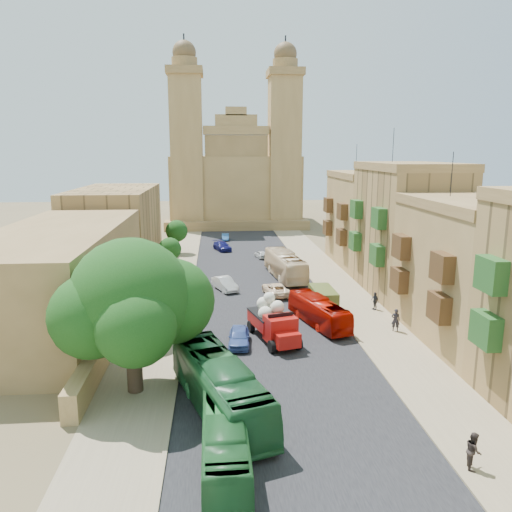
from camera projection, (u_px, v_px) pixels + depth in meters
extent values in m
plane|color=brown|center=(293.00, 417.00, 28.55)|extent=(260.00, 260.00, 0.00)
cube|color=black|center=(253.00, 283.00, 57.82)|extent=(14.00, 140.00, 0.01)
cube|color=#8C7A5B|center=(334.00, 281.00, 58.58)|extent=(5.00, 140.00, 0.01)
cube|color=#8C7A5B|center=(171.00, 284.00, 57.05)|extent=(5.00, 140.00, 0.01)
cube|color=#8C7A5B|center=(313.00, 281.00, 58.37)|extent=(0.25, 140.00, 0.12)
cube|color=#8C7A5B|center=(192.00, 283.00, 57.24)|extent=(0.25, 140.00, 0.12)
cube|color=#255722|center=(485.00, 330.00, 29.45)|extent=(0.90, 2.20, 2.00)
cube|color=#255722|center=(491.00, 275.00, 28.76)|extent=(0.90, 2.20, 2.00)
cube|color=olive|center=(473.00, 276.00, 39.50)|extent=(8.00, 14.00, 10.50)
cube|color=olive|center=(479.00, 205.00, 38.34)|extent=(8.20, 14.00, 0.80)
cylinder|color=black|center=(452.00, 174.00, 40.54)|extent=(0.06, 0.06, 3.60)
cube|color=#4B3019|center=(439.00, 307.00, 35.57)|extent=(0.90, 2.20, 2.00)
cube|color=#4B3019|center=(399.00, 280.00, 43.22)|extent=(0.90, 2.20, 2.00)
cube|color=#4B3019|center=(442.00, 267.00, 34.97)|extent=(0.90, 2.20, 2.00)
cube|color=#4B3019|center=(401.00, 247.00, 42.62)|extent=(0.90, 2.20, 2.00)
cube|color=#9F7B48|center=(407.00, 232.00, 52.90)|extent=(8.00, 14.00, 13.00)
cube|color=olive|center=(411.00, 166.00, 51.49)|extent=(8.20, 14.00, 0.80)
cylinder|color=black|center=(393.00, 145.00, 53.69)|extent=(0.06, 0.06, 3.60)
cube|color=#255722|center=(377.00, 255.00, 49.04)|extent=(0.90, 2.20, 2.00)
cube|color=#255722|center=(355.00, 241.00, 56.68)|extent=(0.90, 2.20, 2.00)
cube|color=#255722|center=(379.00, 218.00, 48.29)|extent=(0.90, 2.20, 2.00)
cube|color=#255722|center=(356.00, 209.00, 55.94)|extent=(0.90, 2.20, 2.00)
cube|color=olive|center=(367.00, 221.00, 66.71)|extent=(8.00, 14.00, 11.50)
cube|color=olive|center=(369.00, 175.00, 65.45)|extent=(8.20, 14.00, 0.80)
cylinder|color=black|center=(356.00, 158.00, 67.65)|extent=(0.06, 0.06, 3.60)
cube|color=#4B3019|center=(341.00, 237.00, 62.81)|extent=(0.90, 2.20, 2.00)
cube|color=#4B3019|center=(327.00, 228.00, 70.46)|extent=(0.90, 2.20, 2.00)
cube|color=#4B3019|center=(342.00, 211.00, 62.15)|extent=(0.90, 2.20, 2.00)
cube|color=#4B3019|center=(328.00, 205.00, 69.80)|extent=(0.90, 2.20, 2.00)
cube|color=olive|center=(129.00, 303.00, 46.87)|extent=(1.00, 40.00, 1.80)
cube|color=olive|center=(60.00, 276.00, 43.80)|extent=(10.00, 28.00, 8.40)
cube|color=#9F7B48|center=(116.00, 225.00, 69.00)|extent=(10.00, 22.00, 10.00)
cube|color=olive|center=(235.00, 190.00, 106.13)|extent=(26.00, 20.00, 14.00)
cube|color=olive|center=(237.00, 225.00, 97.14)|extent=(28.00, 4.00, 1.80)
cube|color=olive|center=(236.00, 177.00, 96.94)|extent=(12.00, 2.00, 16.00)
cube|color=olive|center=(236.00, 130.00, 95.11)|extent=(12.60, 2.40, 1.60)
cube|color=olive|center=(236.00, 121.00, 94.77)|extent=(8.00, 2.00, 2.40)
cube|color=olive|center=(236.00, 111.00, 94.40)|extent=(4.00, 2.00, 1.60)
cube|color=olive|center=(187.00, 154.00, 96.52)|extent=(6.00, 6.00, 29.00)
cube|color=olive|center=(185.00, 72.00, 93.42)|extent=(6.80, 6.80, 1.40)
cylinder|color=olive|center=(184.00, 63.00, 93.10)|extent=(4.80, 4.80, 1.80)
sphere|color=brown|center=(184.00, 52.00, 92.73)|extent=(4.40, 4.40, 4.40)
cylinder|color=black|center=(184.00, 39.00, 92.24)|extent=(0.28, 0.28, 1.80)
cube|color=olive|center=(284.00, 154.00, 98.05)|extent=(6.00, 6.00, 29.00)
cube|color=olive|center=(285.00, 73.00, 94.96)|extent=(6.80, 6.80, 1.40)
cylinder|color=olive|center=(285.00, 64.00, 94.63)|extent=(4.80, 4.80, 1.80)
sphere|color=brown|center=(285.00, 54.00, 94.26)|extent=(4.40, 4.40, 4.40)
cylinder|color=black|center=(285.00, 41.00, 93.77)|extent=(0.28, 0.28, 1.80)
cylinder|color=#37281B|center=(134.00, 363.00, 31.31)|extent=(0.98, 0.98, 3.74)
sphere|color=#10370F|center=(131.00, 298.00, 30.44)|extent=(7.48, 7.48, 7.48)
sphere|color=#10370F|center=(172.00, 301.00, 31.90)|extent=(5.51, 5.51, 5.51)
sphere|color=#10370F|center=(92.00, 316.00, 29.56)|extent=(5.12, 5.12, 5.12)
sphere|color=#10370F|center=(135.00, 327.00, 28.38)|extent=(4.73, 4.73, 4.73)
sphere|color=#10370F|center=(119.00, 278.00, 32.30)|extent=(4.33, 4.33, 4.33)
cylinder|color=#37281B|center=(144.00, 331.00, 39.24)|extent=(0.44, 0.44, 2.09)
sphere|color=#10370F|center=(143.00, 305.00, 38.81)|extent=(3.04, 3.04, 3.04)
cylinder|color=#37281B|center=(160.00, 288.00, 50.91)|extent=(0.44, 0.44, 2.40)
sphere|color=#10370F|center=(159.00, 265.00, 50.42)|extent=(3.49, 3.49, 3.49)
cylinder|color=#37281B|center=(170.00, 265.00, 62.66)|extent=(0.44, 0.44, 1.98)
sphere|color=#10370F|center=(170.00, 249.00, 62.25)|extent=(2.88, 2.88, 2.88)
cylinder|color=#37281B|center=(177.00, 246.00, 74.34)|extent=(0.44, 0.44, 2.24)
sphere|color=#10370F|center=(177.00, 231.00, 73.88)|extent=(3.26, 3.26, 3.26)
cube|color=#A3110C|center=(269.00, 320.00, 40.91)|extent=(3.32, 4.39, 0.98)
cube|color=black|center=(269.00, 314.00, 40.80)|extent=(3.39, 4.45, 0.13)
cube|color=#A3110C|center=(280.00, 329.00, 38.59)|extent=(2.68, 2.37, 1.95)
cube|color=#A3110C|center=(287.00, 340.00, 37.48)|extent=(2.12, 1.74, 1.08)
cube|color=black|center=(280.00, 319.00, 38.44)|extent=(2.02, 0.64, 0.98)
cylinder|color=black|center=(272.00, 347.00, 37.53)|extent=(0.62, 1.04, 0.98)
cylinder|color=black|center=(298.00, 343.00, 38.25)|extent=(0.62, 1.04, 0.98)
cylinder|color=black|center=(251.00, 326.00, 41.92)|extent=(0.62, 1.04, 0.98)
cylinder|color=black|center=(275.00, 323.00, 42.64)|extent=(0.62, 1.04, 0.98)
sphere|color=beige|center=(265.00, 314.00, 39.96)|extent=(1.19, 1.19, 1.19)
sphere|color=beige|center=(276.00, 311.00, 40.62)|extent=(1.19, 1.19, 1.19)
sphere|color=beige|center=(266.00, 308.00, 41.34)|extent=(1.19, 1.19, 1.19)
sphere|color=beige|center=(263.00, 304.00, 40.57)|extent=(1.08, 1.08, 1.08)
sphere|color=beige|center=(278.00, 307.00, 39.86)|extent=(1.08, 1.08, 1.08)
sphere|color=beige|center=(269.00, 298.00, 40.42)|extent=(0.98, 0.98, 0.98)
cube|color=#49531F|center=(323.00, 298.00, 48.36)|extent=(2.08, 4.65, 1.91)
cylinder|color=black|center=(318.00, 309.00, 46.82)|extent=(0.31, 0.77, 0.76)
cylinder|color=black|center=(336.00, 309.00, 46.99)|extent=(0.31, 0.77, 0.76)
cylinder|color=black|center=(311.00, 299.00, 49.95)|extent=(0.31, 0.77, 0.76)
cylinder|color=black|center=(328.00, 299.00, 50.13)|extent=(0.31, 0.77, 0.76)
imported|color=#256830|center=(225.00, 440.00, 24.04)|extent=(2.20, 9.05, 2.51)
imported|color=#226232|center=(219.00, 386.00, 28.86)|extent=(6.19, 11.82, 3.22)
imported|color=#A30B00|center=(319.00, 312.00, 43.57)|extent=(4.26, 8.80, 2.39)
imported|color=beige|center=(285.00, 265.00, 59.70)|extent=(3.94, 11.34, 3.09)
imported|color=#3C57A0|center=(239.00, 337.00, 38.98)|extent=(1.92, 4.16, 1.38)
imported|color=silver|center=(225.00, 284.00, 54.55)|extent=(3.05, 4.63, 1.44)
imported|color=#FFDCB5|center=(276.00, 289.00, 52.65)|extent=(2.84, 5.01, 1.32)
imported|color=#0F1154|center=(222.00, 246.00, 76.70)|extent=(3.20, 4.99, 1.35)
imported|color=silver|center=(261.00, 254.00, 71.13)|extent=(1.98, 3.38, 1.08)
imported|color=#3169AF|center=(225.00, 237.00, 85.56)|extent=(1.17, 3.33, 1.10)
imported|color=black|center=(396.00, 320.00, 42.02)|extent=(0.82, 0.66, 1.96)
imported|color=#332925|center=(474.00, 450.00, 23.77)|extent=(0.94, 1.07, 1.84)
imported|color=#2D2E35|center=(375.00, 301.00, 47.78)|extent=(0.74, 1.10, 1.73)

